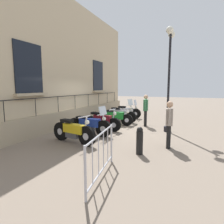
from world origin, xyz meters
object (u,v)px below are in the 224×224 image
object	(u,v)px
motorcycle_silver	(120,114)
bollard	(140,141)
motorcycle_maroon	(102,121)
crowd_barrier	(101,154)
motorcycle_white	(127,112)
motorcycle_blue	(89,125)
pedestrian_standing	(146,109)
motorcycle_green	(114,117)
motorcycle_yellow	(73,131)
lamppost	(169,67)
pedestrian_walking	(169,122)

from	to	relation	value
motorcycle_silver	bollard	xyz separation A→B (m)	(2.48, -4.85, -0.00)
motorcycle_maroon	crowd_barrier	bearing A→B (deg)	-63.97
motorcycle_white	motorcycle_blue	bearing A→B (deg)	-90.67
pedestrian_standing	motorcycle_green	bearing A→B (deg)	-165.86
crowd_barrier	pedestrian_standing	distance (m)	5.98
motorcycle_maroon	motorcycle_white	bearing A→B (deg)	90.34
bollard	pedestrian_standing	bearing A→B (deg)	100.86
bollard	pedestrian_standing	size ratio (longest dim) A/B	0.52
motorcycle_yellow	motorcycle_blue	size ratio (longest dim) A/B	0.95
motorcycle_blue	pedestrian_standing	bearing A→B (deg)	57.51
motorcycle_green	lamppost	xyz separation A→B (m)	(2.79, -0.38, 2.52)
motorcycle_white	lamppost	world-z (taller)	lamppost
lamppost	bollard	xyz separation A→B (m)	(-0.40, -3.38, -2.51)
motorcycle_maroon	bollard	size ratio (longest dim) A/B	2.35
pedestrian_walking	lamppost	bearing A→B (deg)	98.06
motorcycle_yellow	motorcycle_white	world-z (taller)	motorcycle_white
motorcycle_blue	pedestrian_standing	world-z (taller)	pedestrian_standing
bollard	motorcycle_silver	bearing A→B (deg)	117.04
motorcycle_maroon	pedestrian_standing	distance (m)	2.45
motorcycle_yellow	bollard	world-z (taller)	motorcycle_yellow
motorcycle_blue	motorcycle_maroon	size ratio (longest dim) A/B	1.06
motorcycle_maroon	pedestrian_standing	world-z (taller)	pedestrian_standing
motorcycle_yellow	motorcycle_blue	world-z (taller)	motorcycle_blue
motorcycle_silver	pedestrian_standing	bearing A→B (deg)	-22.25
motorcycle_green	pedestrian_walking	distance (m)	4.21
lamppost	bollard	world-z (taller)	lamppost
motorcycle_blue	pedestrian_standing	size ratio (longest dim) A/B	1.29
crowd_barrier	motorcycle_silver	bearing A→B (deg)	107.26
motorcycle_white	bollard	bearing A→B (deg)	-67.83
motorcycle_yellow	pedestrian_standing	bearing A→B (deg)	66.54
motorcycle_blue	motorcycle_white	bearing A→B (deg)	89.33
lamppost	pedestrian_standing	size ratio (longest dim) A/B	2.76
motorcycle_yellow	pedestrian_walking	distance (m)	3.39
motorcycle_blue	bollard	distance (m)	2.92
pedestrian_standing	motorcycle_blue	bearing A→B (deg)	-122.49
motorcycle_yellow	motorcycle_white	size ratio (longest dim) A/B	1.05
crowd_barrier	bollard	size ratio (longest dim) A/B	2.24
motorcycle_maroon	motorcycle_silver	world-z (taller)	motorcycle_silver
lamppost	pedestrian_walking	distance (m)	3.18
motorcycle_white	lamppost	bearing A→B (deg)	-43.67
motorcycle_yellow	motorcycle_silver	world-z (taller)	motorcycle_silver
motorcycle_white	crowd_barrier	xyz separation A→B (m)	(2.10, -7.95, 0.15)
motorcycle_maroon	pedestrian_standing	bearing A→B (deg)	45.34
motorcycle_silver	motorcycle_white	bearing A→B (deg)	91.45
motorcycle_blue	motorcycle_yellow	bearing A→B (deg)	-88.14
motorcycle_green	motorcycle_white	world-z (taller)	motorcycle_white
motorcycle_yellow	lamppost	size ratio (longest dim) A/B	0.44
motorcycle_silver	pedestrian_standing	size ratio (longest dim) A/B	1.31
motorcycle_maroon	bollard	distance (m)	3.50
crowd_barrier	motorcycle_yellow	bearing A→B (deg)	136.89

